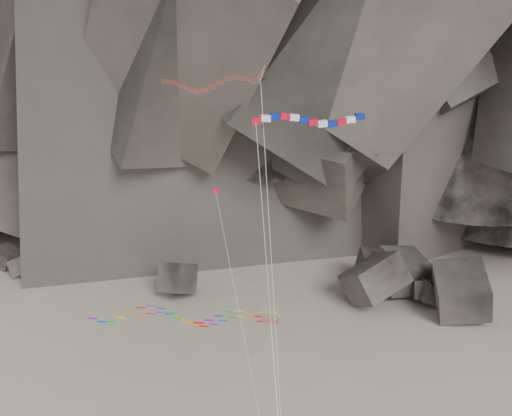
# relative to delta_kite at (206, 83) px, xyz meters

# --- Properties ---
(boulder_field) EXTENTS (68.37, 14.40, 7.90)m
(boulder_field) POSITION_rel_delta_kite_xyz_m (14.48, 28.42, -29.45)
(boulder_field) COLOR #47423F
(boulder_field) RESTS_ON ground
(delta_kite) EXTENTS (11.74, 15.80, 31.61)m
(delta_kite) POSITION_rel_delta_kite_xyz_m (0.00, 0.00, 0.00)
(delta_kite) COLOR red
(delta_kite) RESTS_ON ground
(banner_kite) EXTENTS (8.17, 14.71, 28.41)m
(banner_kite) POSITION_rel_delta_kite_xyz_m (7.84, -2.17, -2.45)
(banner_kite) COLOR red
(banner_kite) RESTS_ON ground
(parafoil_kite) EXTENTS (17.18, 10.67, 14.01)m
(parafoil_kite) POSITION_rel_delta_kite_xyz_m (-2.09, -4.98, -17.03)
(parafoil_kite) COLOR yellow
(parafoil_kite) RESTS_ON ground
(pennant_kite) EXTENTS (7.42, 14.39, 22.09)m
(pennant_kite) POSITION_rel_delta_kite_xyz_m (2.43, -4.39, -13.42)
(pennant_kite) COLOR red
(pennant_kite) RESTS_ON ground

